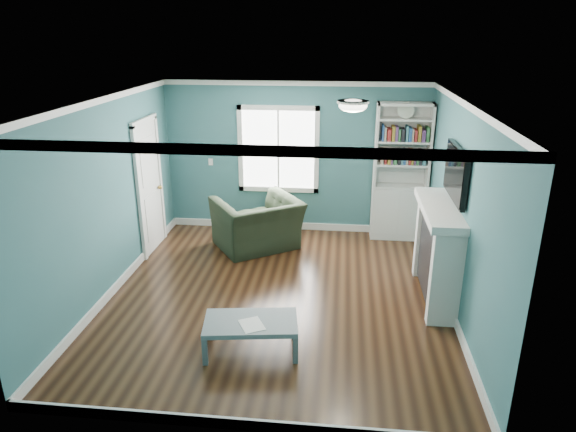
# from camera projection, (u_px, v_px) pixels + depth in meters

# --- Properties ---
(floor) EXTENTS (5.00, 5.00, 0.00)m
(floor) POSITION_uv_depth(u_px,v_px,m) (278.00, 296.00, 6.94)
(floor) COLOR black
(floor) RESTS_ON ground
(room_walls) EXTENTS (5.00, 5.00, 5.00)m
(room_walls) POSITION_uv_depth(u_px,v_px,m) (277.00, 183.00, 6.40)
(room_walls) COLOR #31676B
(room_walls) RESTS_ON ground
(trim) EXTENTS (4.50, 5.00, 2.60)m
(trim) POSITION_uv_depth(u_px,v_px,m) (277.00, 209.00, 6.52)
(trim) COLOR white
(trim) RESTS_ON ground
(window) EXTENTS (1.40, 0.06, 1.50)m
(window) POSITION_uv_depth(u_px,v_px,m) (278.00, 150.00, 8.79)
(window) COLOR white
(window) RESTS_ON room_walls
(bookshelf) EXTENTS (0.90, 0.35, 2.31)m
(bookshelf) POSITION_uv_depth(u_px,v_px,m) (400.00, 186.00, 8.59)
(bookshelf) COLOR silver
(bookshelf) RESTS_ON ground
(fireplace) EXTENTS (0.44, 1.58, 1.30)m
(fireplace) POSITION_uv_depth(u_px,v_px,m) (437.00, 253.00, 6.70)
(fireplace) COLOR black
(fireplace) RESTS_ON ground
(tv) EXTENTS (0.06, 1.10, 0.65)m
(tv) POSITION_uv_depth(u_px,v_px,m) (456.00, 173.00, 6.31)
(tv) COLOR black
(tv) RESTS_ON fireplace
(door) EXTENTS (0.12, 0.98, 2.17)m
(door) POSITION_uv_depth(u_px,v_px,m) (149.00, 185.00, 8.11)
(door) COLOR silver
(door) RESTS_ON ground
(ceiling_fixture) EXTENTS (0.38, 0.38, 0.15)m
(ceiling_fixture) POSITION_uv_depth(u_px,v_px,m) (353.00, 105.00, 6.07)
(ceiling_fixture) COLOR white
(ceiling_fixture) RESTS_ON room_walls
(light_switch) EXTENTS (0.08, 0.01, 0.12)m
(light_switch) POSITION_uv_depth(u_px,v_px,m) (211.00, 162.00, 9.00)
(light_switch) COLOR white
(light_switch) RESTS_ON room_walls
(recliner) EXTENTS (1.51, 1.39, 1.11)m
(recliner) POSITION_uv_depth(u_px,v_px,m) (257.00, 216.00, 8.30)
(recliner) COLOR black
(recliner) RESTS_ON ground
(coffee_table) EXTENTS (1.09, 0.69, 0.37)m
(coffee_table) POSITION_uv_depth(u_px,v_px,m) (251.00, 325.00, 5.66)
(coffee_table) COLOR #4D575C
(coffee_table) RESTS_ON ground
(paper_sheet) EXTENTS (0.34, 0.37, 0.00)m
(paper_sheet) POSITION_uv_depth(u_px,v_px,m) (252.00, 325.00, 5.56)
(paper_sheet) COLOR white
(paper_sheet) RESTS_ON coffee_table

